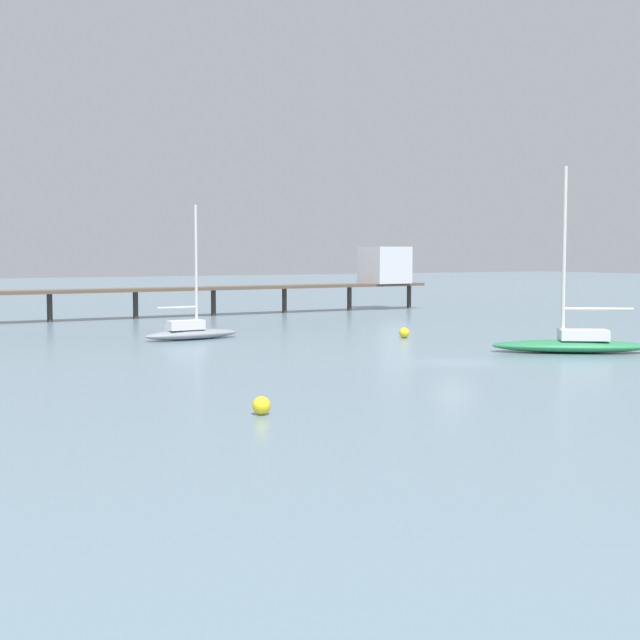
% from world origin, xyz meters
% --- Properties ---
extents(ground_plane, '(400.00, 400.00, 0.00)m').
position_xyz_m(ground_plane, '(0.00, 0.00, 0.00)').
color(ground_plane, slate).
extents(pier, '(59.43, 5.03, 7.03)m').
position_xyz_m(pier, '(14.35, 43.79, 3.97)').
color(pier, brown).
rests_on(pier, ground_plane).
extents(sailboat_green, '(9.48, 7.84, 11.70)m').
position_xyz_m(sailboat_green, '(9.87, 0.47, 0.67)').
color(sailboat_green, '#287F4C').
rests_on(sailboat_green, ground_plane).
extents(sailboat_gray, '(7.49, 2.39, 9.79)m').
position_xyz_m(sailboat_gray, '(-7.60, 20.89, 0.67)').
color(sailboat_gray, gray).
rests_on(sailboat_gray, ground_plane).
extents(mooring_buoy_near, '(0.73, 0.73, 0.73)m').
position_xyz_m(mooring_buoy_near, '(-17.13, -9.64, 0.36)').
color(mooring_buoy_near, yellow).
rests_on(mooring_buoy_near, ground_plane).
extents(mooring_buoy_inner, '(0.77, 0.77, 0.77)m').
position_xyz_m(mooring_buoy_inner, '(6.58, 14.06, 0.39)').
color(mooring_buoy_inner, yellow).
rests_on(mooring_buoy_inner, ground_plane).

